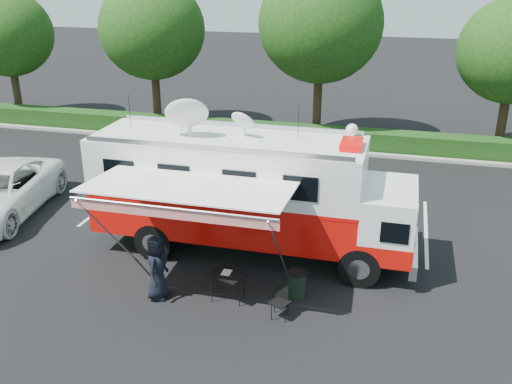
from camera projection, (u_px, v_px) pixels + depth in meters
The scene contains 10 objects.
ground_plane at pixel (252, 252), 18.54m from camera, with size 120.00×120.00×0.00m, color black.
back_border at pixel (343, 44), 27.97m from camera, with size 60.00×6.14×8.87m.
stall_lines at pixel (260, 213), 21.35m from camera, with size 24.12×5.50×0.01m.
command_truck at pixel (249, 192), 17.78m from camera, with size 10.11×2.78×4.86m.
awning at pixel (187, 192), 15.02m from camera, with size 5.52×2.84×3.33m.
white_suv at pixel (1, 214), 21.27m from camera, with size 2.98×6.46×1.80m, color white.
person at pixel (159, 297), 16.04m from camera, with size 0.92×0.60×1.88m, color black.
folding_table at pixel (228, 275), 15.64m from camera, with size 1.15×0.99×0.82m.
folding_chair at pixel (281, 297), 15.01m from camera, with size 0.60×0.64×0.96m.
trash_bin at pixel (297, 284), 15.87m from camera, with size 0.55×0.55×0.82m.
Camera 1 is at (4.31, -15.89, 8.75)m, focal length 40.00 mm.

